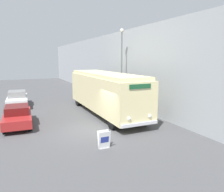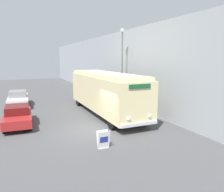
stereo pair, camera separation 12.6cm
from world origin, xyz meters
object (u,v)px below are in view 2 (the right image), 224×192
vintage_bus (105,91)px  sign_board (103,140)px  parked_car_mid (18,98)px  streetlamp (122,58)px  parked_car_near (18,116)px

vintage_bus → sign_board: bearing=-113.2°
parked_car_mid → vintage_bus: bearing=-40.5°
vintage_bus → parked_car_mid: bearing=136.5°
streetlamp → sign_board: bearing=-122.2°
vintage_bus → streetlamp: 3.96m
vintage_bus → parked_car_mid: 9.19m
parked_car_near → vintage_bus: bearing=7.9°
sign_board → parked_car_mid: (-3.77, 12.91, 0.31)m
sign_board → streetlamp: size_ratio=0.13×
vintage_bus → parked_car_near: 6.92m
vintage_bus → streetlamp: bearing=34.7°
vintage_bus → parked_car_mid: vintage_bus is taller
vintage_bus → sign_board: (-2.84, -6.62, -1.48)m
parked_car_near → parked_car_mid: size_ratio=0.92×
streetlamp → parked_car_mid: 10.83m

